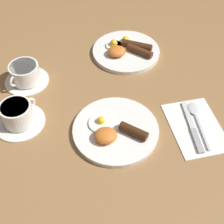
% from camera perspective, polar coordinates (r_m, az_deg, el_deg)
% --- Properties ---
extents(ground_plane, '(3.00, 3.00, 0.00)m').
position_cam_1_polar(ground_plane, '(0.93, 0.67, -3.60)').
color(ground_plane, olive).
extents(breakfast_plate_near, '(0.26, 0.26, 0.04)m').
position_cam_1_polar(breakfast_plate_near, '(0.92, 0.57, -3.36)').
color(breakfast_plate_near, white).
rests_on(breakfast_plate_near, ground_plane).
extents(breakfast_plate_far, '(0.25, 0.25, 0.04)m').
position_cam_1_polar(breakfast_plate_far, '(1.19, 2.62, 11.21)').
color(breakfast_plate_far, white).
rests_on(breakfast_plate_far, ground_plane).
extents(teacup_near, '(0.15, 0.15, 0.07)m').
position_cam_1_polar(teacup_near, '(0.97, -16.84, -0.58)').
color(teacup_near, white).
rests_on(teacup_near, ground_plane).
extents(teacup_far, '(0.15, 0.15, 0.07)m').
position_cam_1_polar(teacup_far, '(1.10, -15.60, 6.63)').
color(teacup_far, white).
rests_on(teacup_far, ground_plane).
extents(napkin, '(0.17, 0.23, 0.01)m').
position_cam_1_polar(napkin, '(0.97, 15.04, -2.59)').
color(napkin, white).
rests_on(napkin, ground_plane).
extents(knife, '(0.02, 0.19, 0.01)m').
position_cam_1_polar(knife, '(0.96, 14.61, -3.03)').
color(knife, silver).
rests_on(knife, napkin).
extents(spoon, '(0.04, 0.18, 0.01)m').
position_cam_1_polar(spoon, '(1.00, 14.97, -0.18)').
color(spoon, silver).
rests_on(spoon, napkin).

